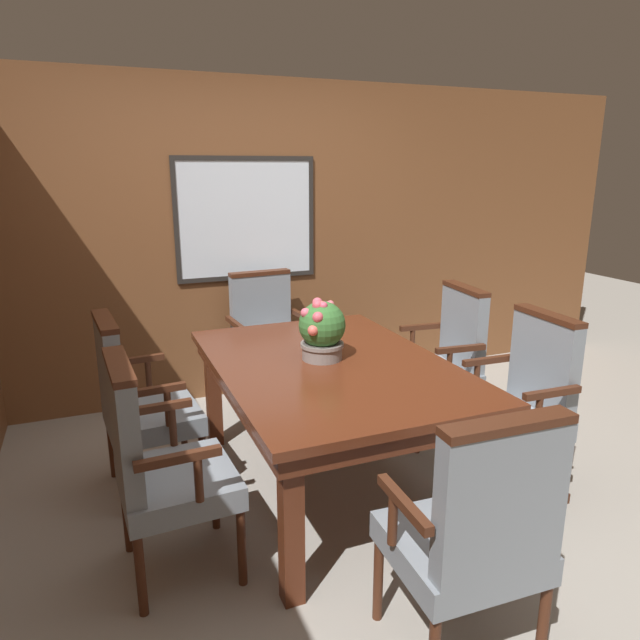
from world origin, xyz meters
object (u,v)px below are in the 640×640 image
at_px(chair_head_near, 475,530).
at_px(chair_right_near, 522,398).
at_px(potted_plant, 322,330).
at_px(chair_head_far, 267,335).
at_px(chair_left_far, 136,399).
at_px(chair_right_far, 445,356).
at_px(chair_left_near, 158,462).
at_px(dining_table, 330,378).

bearing_deg(chair_head_near, chair_right_near, -135.62).
xyz_separation_m(chair_head_near, potted_plant, (-0.03, 1.37, 0.38)).
height_order(chair_head_far, chair_left_far, same).
distance_m(chair_right_far, chair_left_far, 2.01).
relative_size(chair_head_near, chair_right_far, 1.00).
bearing_deg(chair_left_far, chair_right_near, -116.17).
height_order(chair_head_near, chair_head_far, same).
relative_size(chair_right_near, potted_plant, 3.00).
bearing_deg(chair_left_near, chair_right_far, -72.30).
relative_size(chair_right_near, chair_left_far, 1.00).
distance_m(chair_head_far, potted_plant, 1.29).
relative_size(chair_head_near, chair_left_near, 1.00).
relative_size(chair_right_far, chair_left_far, 1.00).
bearing_deg(chair_left_near, chair_head_far, -33.86).
xyz_separation_m(chair_right_far, chair_left_near, (-1.98, -0.75, 0.00)).
distance_m(chair_head_near, chair_head_far, 2.59).
height_order(dining_table, chair_head_near, chair_head_near).
relative_size(chair_head_far, chair_right_near, 1.00).
relative_size(chair_right_far, potted_plant, 3.00).
bearing_deg(chair_left_near, chair_left_far, -0.90).
distance_m(chair_head_near, chair_left_near, 1.35).
bearing_deg(chair_right_near, chair_head_near, -45.54).
bearing_deg(chair_right_near, dining_table, -110.53).
bearing_deg(chair_right_far, chair_head_near, -25.53).
height_order(chair_right_far, chair_left_far, same).
height_order(chair_left_near, potted_plant, potted_plant).
bearing_deg(chair_head_near, chair_head_far, -88.28).
xyz_separation_m(chair_head_near, chair_right_far, (1.00, 1.66, 0.00)).
bearing_deg(chair_head_far, chair_left_far, -142.36).
distance_m(chair_right_near, potted_plant, 1.18).
bearing_deg(chair_right_near, chair_head_far, -148.30).
height_order(dining_table, chair_left_far, chair_left_far).
height_order(chair_right_far, chair_left_near, same).
bearing_deg(chair_right_far, chair_head_far, -128.17).
distance_m(dining_table, chair_left_near, 1.06).
xyz_separation_m(chair_left_near, chair_left_far, (-0.03, 0.76, 0.00)).
relative_size(dining_table, potted_plant, 5.11).
bearing_deg(chair_head_near, dining_table, -87.67).
bearing_deg(chair_left_far, chair_head_near, -153.60).
height_order(chair_head_far, chair_left_near, same).
xyz_separation_m(dining_table, chair_right_far, (1.00, 0.36, -0.11)).
bearing_deg(dining_table, potted_plant, 112.23).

